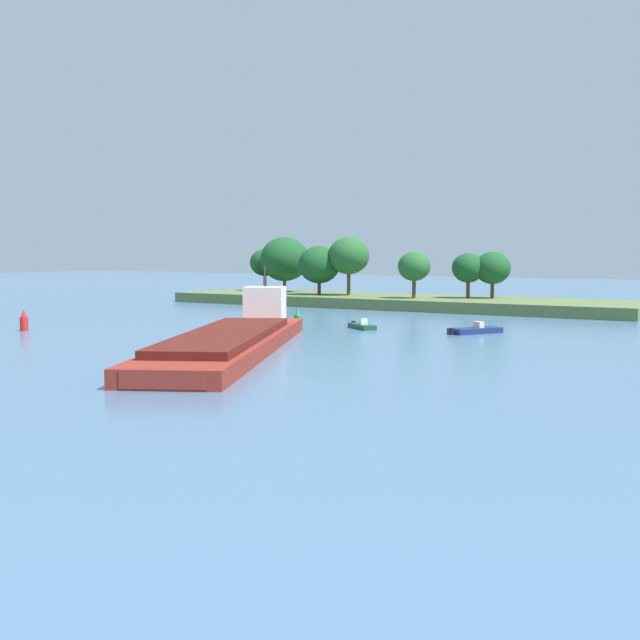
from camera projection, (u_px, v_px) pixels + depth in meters
treeline_island at (373, 285)px, 110.35m from camera, size 60.92×15.25×8.79m
cargo_barge at (233, 338)px, 60.07m from camera, size 21.20×32.48×5.64m
small_motorboat at (475, 330)px, 72.72m from camera, size 3.56×4.92×0.96m
fishing_skiff at (362, 326)px, 76.97m from camera, size 3.65×3.09×0.91m
channel_buoy_red at (24, 321)px, 75.00m from camera, size 0.70×0.70×1.90m
channel_buoy_green at (298, 320)px, 76.60m from camera, size 0.70×0.70×1.90m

